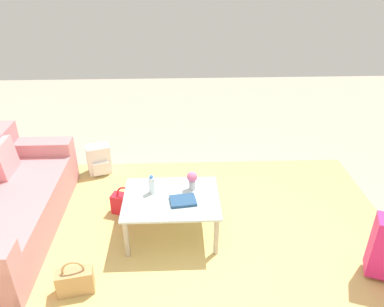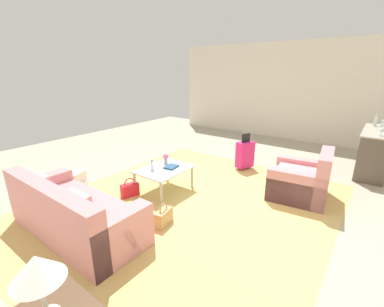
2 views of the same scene
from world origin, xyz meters
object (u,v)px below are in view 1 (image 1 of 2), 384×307
water_bottle (152,185)px  flower_vase (192,179)px  handbag_tan (75,281)px  coffee_table_book (183,201)px  coffee_table (171,202)px  couch (2,209)px  handbag_red (126,204)px  backpack_white (99,160)px

water_bottle → flower_vase: bearing=-173.2°
handbag_tan → coffee_table_book: bearing=-145.0°
coffee_table → handbag_tan: 1.17m
coffee_table → coffee_table_book: size_ratio=3.80×
couch → flower_vase: bearing=-178.6°
handbag_red → coffee_table_book: bearing=145.6°
coffee_table_book → handbag_tan: (0.97, 0.68, -0.35)m
water_bottle → backpack_white: bearing=-56.2°
coffee_table_book → handbag_red: (0.65, -0.45, -0.35)m
water_bottle → handbag_red: bearing=-38.8°
handbag_red → flower_vase: bearing=163.9°
backpack_white → coffee_table_book: bearing=129.2°
couch → water_bottle: (-1.59, 0.00, 0.26)m
handbag_tan → handbag_red: same height
coffee_table_book → backpack_white: coffee_table_book is taller
couch → coffee_table_book: bearing=174.6°
couch → handbag_tan: couch is taller
couch → backpack_white: (-0.79, -1.19, -0.11)m
coffee_table → water_bottle: size_ratio=4.80×
coffee_table_book → handbag_tan: bearing=27.1°
coffee_table → handbag_red: coffee_table is taller
flower_vase → handbag_red: size_ratio=0.57×
coffee_table_book → backpack_white: (1.12, -1.37, -0.29)m
coffee_table → backpack_white: coffee_table is taller
handbag_tan → backpack_white: (0.15, -2.05, 0.06)m
couch → coffee_table: 1.80m
couch → backpack_white: 1.43m
handbag_red → coffee_table: bearing=145.4°
flower_vase → handbag_red: 0.91m
couch → flower_vase: 2.03m
couch → backpack_white: couch is taller
coffee_table → water_bottle: (0.20, -0.10, 0.15)m
handbag_tan → backpack_white: size_ratio=0.89×
water_bottle → coffee_table_book: bearing=150.6°
couch → backpack_white: size_ratio=5.37×
coffee_table → flower_vase: flower_vase is taller
water_bottle → coffee_table: bearing=153.4°
coffee_table → water_bottle: bearing=-26.6°
couch → handbag_tan: 1.29m
handbag_tan → couch: bearing=-42.4°
flower_vase → water_bottle: bearing=6.8°
coffee_table_book → handbag_tan: coffee_table_book is taller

